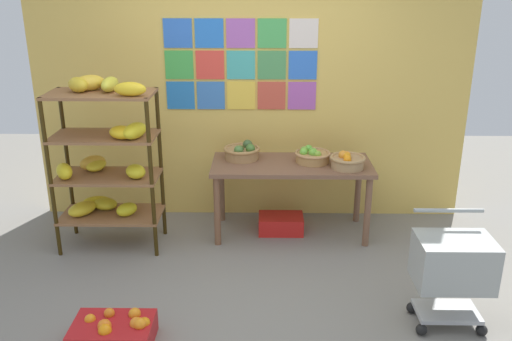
{
  "coord_description": "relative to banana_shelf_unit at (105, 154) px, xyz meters",
  "views": [
    {
      "loc": [
        0.13,
        -3.61,
        2.35
      ],
      "look_at": [
        0.07,
        0.72,
        0.8
      ],
      "focal_mm": 37.95,
      "sensor_mm": 36.0,
      "label": 1
    }
  ],
  "objects": [
    {
      "name": "ground",
      "position": [
        1.27,
        -0.91,
        -0.89
      ],
      "size": [
        9.26,
        9.26,
        0.0
      ],
      "primitive_type": "plane",
      "color": "gray"
    },
    {
      "name": "fruit_basket_right",
      "position": [
        2.16,
        0.14,
        -0.1
      ],
      "size": [
        0.32,
        0.32,
        0.16
      ],
      "color": "#A78458",
      "rests_on": "display_table"
    },
    {
      "name": "orange_crate_foreground",
      "position": [
        0.39,
        -1.46,
        -0.79
      ],
      "size": [
        0.54,
        0.36,
        0.22
      ],
      "color": "red",
      "rests_on": "ground"
    },
    {
      "name": "banana_shelf_unit",
      "position": [
        0.0,
        0.0,
        0.0
      ],
      "size": [
        0.91,
        0.54,
        1.56
      ],
      "color": "#35260A",
      "rests_on": "ground"
    },
    {
      "name": "display_table",
      "position": [
        1.66,
        0.27,
        -0.26
      ],
      "size": [
        1.49,
        0.66,
        0.71
      ],
      "color": "brown",
      "rests_on": "ground"
    },
    {
      "name": "produce_crate_under_table",
      "position": [
        1.57,
        0.28,
        -0.8
      ],
      "size": [
        0.43,
        0.28,
        0.17
      ],
      "primitive_type": "cube",
      "color": "red",
      "rests_on": "ground"
    },
    {
      "name": "back_wall_with_art",
      "position": [
        1.26,
        0.75,
        0.61
      ],
      "size": [
        4.28,
        0.07,
        2.99
      ],
      "color": "#E0B854",
      "rests_on": "ground"
    },
    {
      "name": "fruit_basket_left",
      "position": [
        1.85,
        0.3,
        -0.11
      ],
      "size": [
        0.34,
        0.34,
        0.15
      ],
      "color": "#B1844B",
      "rests_on": "display_table"
    },
    {
      "name": "shopping_cart",
      "position": [
        2.71,
        -1.2,
        -0.42
      ],
      "size": [
        0.52,
        0.41,
        0.81
      ],
      "rotation": [
        0.0,
        0.0,
        0.04
      ],
      "color": "black",
      "rests_on": "ground"
    },
    {
      "name": "fruit_basket_back_right",
      "position": [
        1.19,
        0.39,
        -0.1
      ],
      "size": [
        0.35,
        0.35,
        0.17
      ],
      "color": "#A47A4B",
      "rests_on": "display_table"
    }
  ]
}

